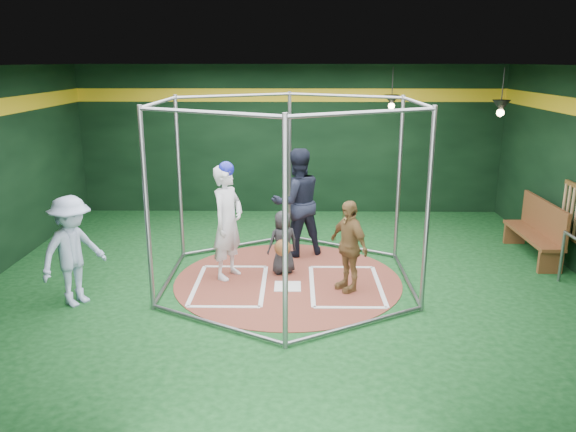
{
  "coord_description": "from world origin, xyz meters",
  "views": [
    {
      "loc": [
        0.13,
        -8.81,
        3.58
      ],
      "look_at": [
        0.0,
        0.1,
        1.1
      ],
      "focal_mm": 35.0,
      "sensor_mm": 36.0,
      "label": 1
    }
  ],
  "objects_px": {
    "batter_figure": "(228,221)",
    "dugout_bench": "(538,229)",
    "visitor_leopard": "(348,246)",
    "umpire": "(297,202)"
  },
  "relations": [
    {
      "from": "umpire",
      "to": "dugout_bench",
      "type": "height_order",
      "value": "umpire"
    },
    {
      "from": "visitor_leopard",
      "to": "batter_figure",
      "type": "bearing_deg",
      "value": -137.55
    },
    {
      "from": "umpire",
      "to": "dugout_bench",
      "type": "distance_m",
      "value": 4.51
    },
    {
      "from": "visitor_leopard",
      "to": "umpire",
      "type": "height_order",
      "value": "umpire"
    },
    {
      "from": "dugout_bench",
      "to": "batter_figure",
      "type": "bearing_deg",
      "value": -169.13
    },
    {
      "from": "visitor_leopard",
      "to": "umpire",
      "type": "bearing_deg",
      "value": 172.88
    },
    {
      "from": "visitor_leopard",
      "to": "dugout_bench",
      "type": "xyz_separation_m",
      "value": [
        3.67,
        1.61,
        -0.19
      ]
    },
    {
      "from": "batter_figure",
      "to": "visitor_leopard",
      "type": "distance_m",
      "value": 2.06
    },
    {
      "from": "batter_figure",
      "to": "dugout_bench",
      "type": "xyz_separation_m",
      "value": [
        5.64,
        1.08,
        -0.44
      ]
    },
    {
      "from": "batter_figure",
      "to": "dugout_bench",
      "type": "relative_size",
      "value": 1.07
    }
  ]
}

